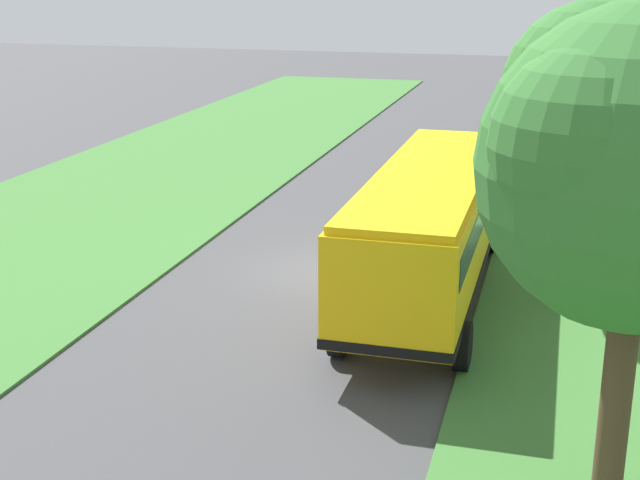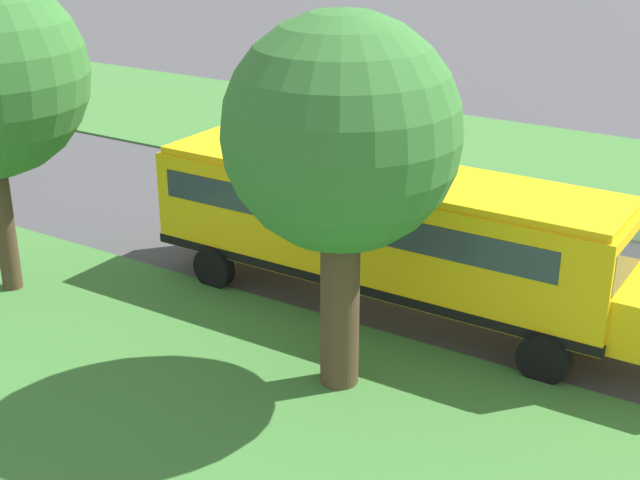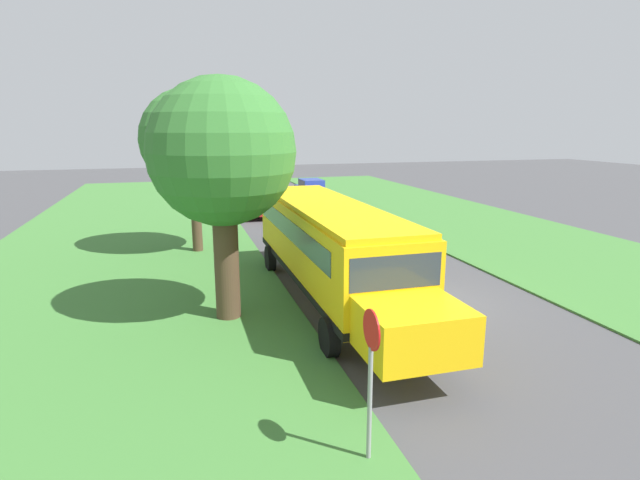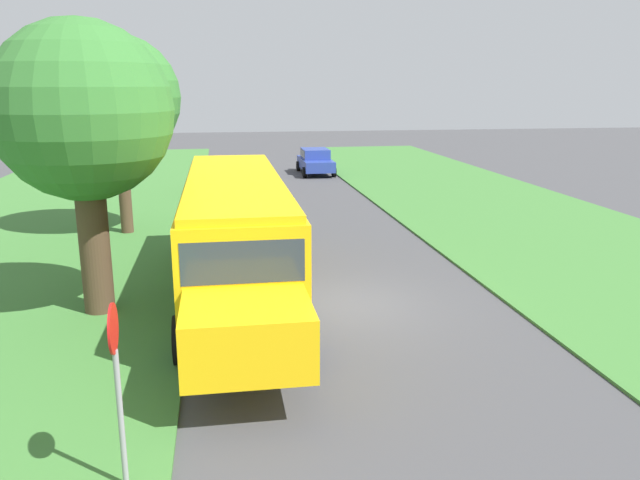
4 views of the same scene
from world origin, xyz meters
name	(u,v)px [view 3 (image 3 of 4)]	position (x,y,z in m)	size (l,w,h in m)	color
ground_plane	(422,302)	(0.00, 0.00, 0.00)	(120.00, 120.00, 0.00)	#424244
grass_verge	(88,337)	(-10.00, 0.00, 0.04)	(12.00, 80.00, 0.08)	#3D7533
grass_far_side	(639,278)	(9.00, 0.00, 0.04)	(10.00, 80.00, 0.07)	#3D7533
school_bus	(331,243)	(-2.80, 1.06, 1.92)	(2.85, 12.42, 3.16)	yellow
car_red_nearest	(253,202)	(-2.80, 17.61, 0.88)	(2.02, 4.40, 1.56)	#B21E1E
car_blue_middle	(312,188)	(2.80, 23.88, 0.88)	(2.02, 4.40, 1.56)	#283D93
oak_tree_beside_bus	(219,153)	(-6.24, 0.45, 4.86)	(4.12, 4.12, 6.96)	#4C3826
oak_tree_roadside_mid	(195,138)	(-6.54, 9.02, 5.09)	(4.46, 4.46, 7.26)	#4C3826
stop_sign	(371,368)	(-4.60, -6.88, 1.74)	(0.08, 0.68, 2.74)	gray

